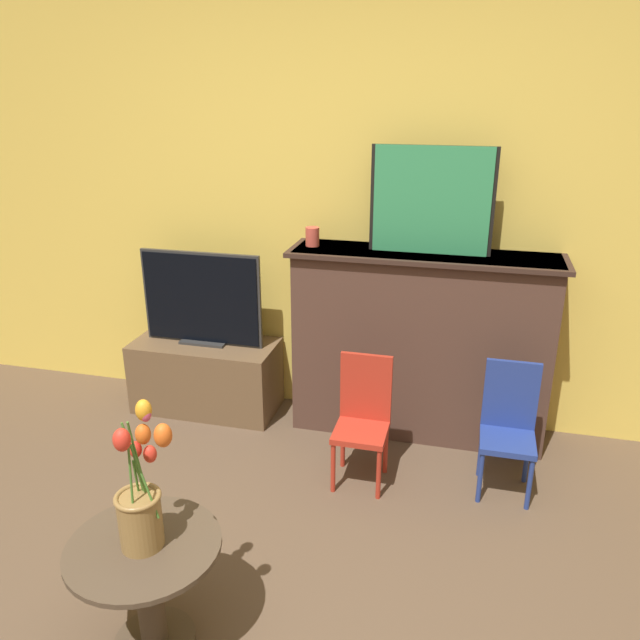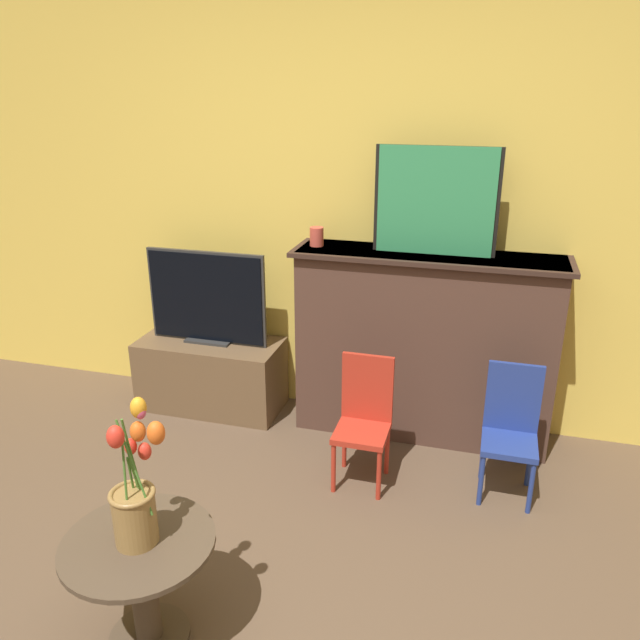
{
  "view_description": "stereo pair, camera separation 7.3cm",
  "coord_description": "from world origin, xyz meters",
  "views": [
    {
      "loc": [
        0.67,
        -1.36,
        1.92
      ],
      "look_at": [
        0.03,
        1.13,
        0.95
      ],
      "focal_mm": 35.0,
      "sensor_mm": 36.0,
      "label": 1
    },
    {
      "loc": [
        0.74,
        -1.34,
        1.92
      ],
      "look_at": [
        0.03,
        1.13,
        0.95
      ],
      "focal_mm": 35.0,
      "sensor_mm": 36.0,
      "label": 2
    }
  ],
  "objects": [
    {
      "name": "chair_blue",
      "position": [
        0.91,
        1.48,
        0.36
      ],
      "size": [
        0.26,
        0.26,
        0.67
      ],
      "color": "navy",
      "rests_on": "ground"
    },
    {
      "name": "mantel_candle",
      "position": [
        -0.21,
        1.93,
        1.13
      ],
      "size": [
        0.08,
        0.08,
        0.1
      ],
      "color": "#CC4C3D",
      "rests_on": "fireplace_mantel"
    },
    {
      "name": "vase_tulips",
      "position": [
        -0.34,
        0.17,
        0.62
      ],
      "size": [
        0.24,
        0.19,
        0.52
      ],
      "color": "olive",
      "rests_on": "side_table"
    },
    {
      "name": "fireplace_mantel",
      "position": [
        0.42,
        1.93,
        0.55
      ],
      "size": [
        1.47,
        0.38,
        1.08
      ],
      "color": "#4C3328",
      "rests_on": "ground"
    },
    {
      "name": "chair_red",
      "position": [
        0.2,
        1.38,
        0.36
      ],
      "size": [
        0.26,
        0.26,
        0.67
      ],
      "color": "#B22D1E",
      "rests_on": "ground"
    },
    {
      "name": "tv_stand",
      "position": [
        -0.89,
        1.88,
        0.22
      ],
      "size": [
        0.88,
        0.41,
        0.44
      ],
      "color": "brown",
      "rests_on": "ground"
    },
    {
      "name": "wall_back",
      "position": [
        0.0,
        2.13,
        1.35
      ],
      "size": [
        8.0,
        0.06,
        2.7
      ],
      "color": "#EAC651",
      "rests_on": "ground"
    },
    {
      "name": "tv_monitor",
      "position": [
        -0.89,
        1.88,
        0.72
      ],
      "size": [
        0.74,
        0.12,
        0.57
      ],
      "color": "#2D2D2D",
      "rests_on": "tv_stand"
    },
    {
      "name": "painting",
      "position": [
        0.43,
        1.94,
        1.36
      ],
      "size": [
        0.64,
        0.03,
        0.56
      ],
      "color": "black",
      "rests_on": "fireplace_mantel"
    },
    {
      "name": "side_table",
      "position": [
        -0.35,
        0.17,
        0.29
      ],
      "size": [
        0.53,
        0.53,
        0.44
      ],
      "color": "#4C3D2D",
      "rests_on": "ground"
    }
  ]
}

